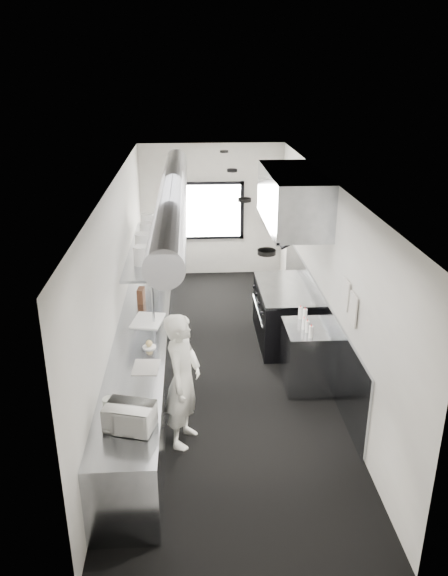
{
  "coord_description": "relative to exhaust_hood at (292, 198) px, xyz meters",
  "views": [
    {
      "loc": [
        -0.45,
        -7.53,
        4.27
      ],
      "look_at": [
        0.0,
        -0.2,
        1.32
      ],
      "focal_mm": 34.72,
      "sensor_mm": 36.0,
      "label": 1
    }
  ],
  "objects": [
    {
      "name": "knife_block",
      "position": [
        -2.33,
        -0.36,
        -1.38
      ],
      "size": [
        0.11,
        0.21,
        0.22
      ],
      "primitive_type": "cube",
      "rotation": [
        0.0,
        0.0,
        -0.11
      ],
      "color": "#57321E",
      "rests_on": "prep_counter"
    },
    {
      "name": "bottle_station",
      "position": [
        0.05,
        -1.4,
        -1.94
      ],
      "size": [
        0.65,
        0.8,
        0.9
      ],
      "primitive_type": "cube",
      "color": "gray",
      "rests_on": "floor"
    },
    {
      "name": "wall_right",
      "position": [
        0.4,
        -0.7,
        -0.99
      ],
      "size": [
        0.02,
        8.0,
        2.8
      ],
      "primitive_type": "cube",
      "color": "silver",
      "rests_on": "floor"
    },
    {
      "name": "plate_stack_b",
      "position": [
        -2.28,
        -0.03,
        -0.66
      ],
      "size": [
        0.31,
        0.31,
        0.32
      ],
      "primitive_type": "cylinder",
      "rotation": [
        0.0,
        0.0,
        0.3
      ],
      "color": "silver",
      "rests_on": "pass_shelf"
    },
    {
      "name": "deli_tub_a",
      "position": [
        -2.42,
        -3.45,
        -1.44
      ],
      "size": [
        0.18,
        0.18,
        0.1
      ],
      "primitive_type": "cylinder",
      "rotation": [
        0.0,
        0.0,
        0.44
      ],
      "color": "beige",
      "rests_on": "prep_counter"
    },
    {
      "name": "newspaper",
      "position": [
        -2.12,
        -2.36,
        -1.49
      ],
      "size": [
        0.33,
        0.4,
        0.01
      ],
      "primitive_type": "cube",
      "rotation": [
        0.0,
        0.0,
        -0.06
      ],
      "color": "silver",
      "rests_on": "prep_counter"
    },
    {
      "name": "far_work_table",
      "position": [
        -2.25,
        2.5,
        -1.94
      ],
      "size": [
        0.7,
        1.2,
        0.9
      ],
      "primitive_type": "cube",
      "color": "gray",
      "rests_on": "floor"
    },
    {
      "name": "floor",
      "position": [
        -1.1,
        -0.7,
        -2.39
      ],
      "size": [
        3.0,
        8.0,
        0.01
      ],
      "primitive_type": "cube",
      "color": "black",
      "rests_on": "ground"
    },
    {
      "name": "squeeze_bottle_c",
      "position": [
        -0.03,
        -1.44,
        -1.41
      ],
      "size": [
        0.07,
        0.07,
        0.16
      ],
      "primitive_type": "cylinder",
      "rotation": [
        0.0,
        0.0,
        0.36
      ],
      "color": "silver",
      "rests_on": "bottle_station"
    },
    {
      "name": "pass_shelf",
      "position": [
        -2.29,
        0.3,
        -0.86
      ],
      "size": [
        0.45,
        3.0,
        0.68
      ],
      "color": "gray",
      "rests_on": "prep_counter"
    },
    {
      "name": "prep_counter",
      "position": [
        -2.25,
        -1.2,
        -1.94
      ],
      "size": [
        0.7,
        6.0,
        0.9
      ],
      "primitive_type": "cube",
      "color": "gray",
      "rests_on": "floor"
    },
    {
      "name": "ceiling",
      "position": [
        -1.1,
        -0.7,
        0.41
      ],
      "size": [
        3.0,
        8.0,
        0.01
      ],
      "primitive_type": "cube",
      "color": "beige",
      "rests_on": "wall_back"
    },
    {
      "name": "squeeze_bottle_d",
      "position": [
        0.03,
        -1.2,
        -1.39
      ],
      "size": [
        0.08,
        0.08,
        0.19
      ],
      "primitive_type": "cylinder",
      "rotation": [
        0.0,
        0.0,
        0.22
      ],
      "color": "silver",
      "rests_on": "bottle_station"
    },
    {
      "name": "hvac_duct",
      "position": [
        -1.8,
        -0.3,
        0.16
      ],
      "size": [
        0.4,
        6.4,
        0.4
      ],
      "primitive_type": "cylinder",
      "rotation": [
        1.57,
        0.0,
        0.0
      ],
      "color": "gray",
      "rests_on": "ceiling"
    },
    {
      "name": "notice_sheet_b",
      "position": [
        0.37,
        -2.25,
        -0.84
      ],
      "size": [
        0.02,
        0.28,
        0.38
      ],
      "primitive_type": "cube",
      "color": "silver",
      "rests_on": "wall_right"
    },
    {
      "name": "plate_stack_d",
      "position": [
        -2.29,
        1.12,
        -0.65
      ],
      "size": [
        0.28,
        0.28,
        0.33
      ],
      "primitive_type": "cylinder",
      "rotation": [
        0.0,
        0.0,
        -0.33
      ],
      "color": "silver",
      "rests_on": "pass_shelf"
    },
    {
      "name": "plate_stack_a",
      "position": [
        -2.27,
        -0.54,
        -0.68
      ],
      "size": [
        0.29,
        0.29,
        0.28
      ],
      "primitive_type": "cylinder",
      "rotation": [
        0.0,
        0.0,
        0.23
      ],
      "color": "silver",
      "rests_on": "pass_shelf"
    },
    {
      "name": "wall_left",
      "position": [
        -2.6,
        -0.7,
        -0.99
      ],
      "size": [
        0.02,
        8.0,
        2.8
      ],
      "primitive_type": "cube",
      "color": "silver",
      "rests_on": "floor"
    },
    {
      "name": "exhaust_hood",
      "position": [
        0.0,
        0.0,
        0.0
      ],
      "size": [
        0.81,
        2.2,
        0.88
      ],
      "color": "gray",
      "rests_on": "ceiling"
    },
    {
      "name": "wall_front",
      "position": [
        -1.1,
        -4.7,
        -0.99
      ],
      "size": [
        3.0,
        0.02,
        2.8
      ],
      "primitive_type": "cube",
      "color": "silver",
      "rests_on": "floor"
    },
    {
      "name": "plate_stack_c",
      "position": [
        -2.27,
        0.64,
        -0.67
      ],
      "size": [
        0.26,
        0.26,
        0.3
      ],
      "primitive_type": "cylinder",
      "rotation": [
        0.0,
        0.0,
        -0.26
      ],
      "color": "silver",
      "rests_on": "pass_shelf"
    },
    {
      "name": "squeeze_bottle_e",
      "position": [
        -0.02,
        -1.1,
        -1.4
      ],
      "size": [
        0.06,
        0.06,
        0.18
      ],
      "primitive_type": "cylinder",
      "rotation": [
        0.0,
        0.0,
        0.07
      ],
      "color": "silver",
      "rests_on": "bottle_station"
    },
    {
      "name": "range",
      "position": [
        -0.06,
        0.0,
        -1.92
      ],
      "size": [
        0.88,
        1.6,
        0.94
      ],
      "color": "black",
      "rests_on": "floor"
    },
    {
      "name": "wall_back",
      "position": [
        -1.1,
        3.3,
        -0.99
      ],
      "size": [
        3.0,
        0.02,
        2.8
      ],
      "primitive_type": "cube",
      "color": "silver",
      "rests_on": "floor"
    },
    {
      "name": "wall_cladding",
      "position": [
        0.38,
        -0.4,
        -1.84
      ],
      "size": [
        0.03,
        5.5,
        1.1
      ],
      "primitive_type": "cube",
      "color": "gray",
      "rests_on": "wall_right"
    },
    {
      "name": "squeeze_bottle_a",
      "position": [
        0.01,
        -1.7,
        -1.41
      ],
      "size": [
        0.07,
        0.07,
        0.17
      ],
      "primitive_type": "cylinder",
      "rotation": [
        0.0,
        0.0,
        -0.3
      ],
      "color": "silver",
      "rests_on": "bottle_station"
    },
    {
      "name": "pastry",
      "position": [
        -2.11,
        -1.85,
        -1.43
      ],
      "size": [
        0.09,
        0.09,
        0.09
      ],
      "primitive_type": "sphere",
      "color": "#D6B870",
      "rests_on": "small_plate"
    },
    {
      "name": "squeeze_bottle_b",
      "position": [
        -0.01,
        -1.53,
        -1.41
      ],
      "size": [
        0.07,
        0.07,
        0.16
      ],
      "primitive_type": "cylinder",
      "rotation": [
        0.0,
        0.0,
        -0.4
      ],
      "color": "silver",
      "rests_on": "bottle_station"
    },
    {
      "name": "microwave",
      "position": [
        -2.19,
        -3.56,
        -1.36
      ],
      "size": [
        0.52,
        0.44,
        0.27
      ],
      "primitive_type": "imported",
      "rotation": [
        0.0,
        0.0,
        -0.27
      ],
      "color": "silver",
      "rests_on": "prep_counter"
    },
    {
      "name": "small_plate",
      "position": [
        -2.11,
        -1.85,
        -1.48
      ],
      "size": [
        0.23,
        0.23,
        0.01
      ],
      "primitive_type": "cylinder",
      "rotation": [
        0.0,
        0.0,
        -0.44
      ],
      "color": "silver",
      "rests_on": "prep_counter"
    },
    {
      "name": "deli_tub_b",
      "position": [
        -2.45,
        -3.17,
        -1.44
      ],
      "size": [
        0.18,
        0.18,
        0.1
      ],
      "primitive_type": "cylinder",
      "rotation": [
        0.0,
        0.0,
        0.32
      ],
      "color": "beige",
      "rests_on": "prep_counter"
    },
    {
      "name": "cutting_board",
      "position": [
        -2.19,
        -1.05,
        -1.48
      ],
      "size": [
        0.49,
        0.6,
        0.02
      ],
      "primitive_type": "cube",
      "rotation": [
        0.0,
        0.0,
        -0.19
      ],
      "color": "silver",
      "rests_on": "prep_counter"
    },
    {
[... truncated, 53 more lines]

